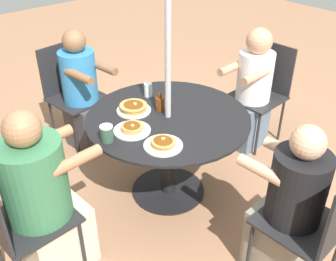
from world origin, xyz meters
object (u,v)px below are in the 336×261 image
at_px(coffee_cup, 107,134).
at_px(drinking_glass_a, 148,90).
at_px(diner_north, 251,94).
at_px(patio_chair_east, 71,88).
at_px(patio_table, 168,136).
at_px(diner_south, 44,203).
at_px(diner_east, 83,95).
at_px(pancake_plate_a, 134,108).
at_px(pancake_plate_c, 163,144).
at_px(patio_chair_north, 263,87).
at_px(patio_chair_south, 15,218).
at_px(diner_west, 288,209).
at_px(pancake_plate_b, 132,129).
at_px(syrup_bottle, 160,103).
at_px(patio_chair_west, 317,221).

height_order(coffee_cup, drinking_glass_a, coffee_cup).
bearing_deg(diner_north, patio_chair_east, 43.11).
height_order(patio_table, diner_south, diner_south).
distance_m(diner_east, pancake_plate_a, 0.83).
xyz_separation_m(patio_table, patio_chair_east, (1.21, 0.14, -0.01)).
xyz_separation_m(coffee_cup, drinking_glass_a, (0.33, -0.61, -0.00)).
height_order(diner_east, diner_south, diner_south).
relative_size(patio_chair_east, pancake_plate_c, 3.63).
xyz_separation_m(patio_chair_north, patio_chair_south, (-0.11, 2.44, 0.00)).
xyz_separation_m(diner_west, pancake_plate_b, (1.05, 0.36, 0.23)).
distance_m(patio_table, syrup_bottle, 0.25).
height_order(patio_table, patio_chair_west, patio_chair_west).
bearing_deg(pancake_plate_b, coffee_cup, 87.15).
relative_size(diner_north, patio_chair_south, 1.22).
xyz_separation_m(diner_south, pancake_plate_c, (-0.21, -0.76, 0.20)).
height_order(patio_chair_east, patio_chair_south, same).
bearing_deg(diner_east, pancake_plate_c, 76.46).
relative_size(syrup_bottle, drinking_glass_a, 1.30).
relative_size(patio_chair_east, patio_chair_south, 1.00).
bearing_deg(patio_chair_north, coffee_cup, 88.69).
xyz_separation_m(patio_table, patio_chair_south, (-0.06, 1.22, -0.01)).
bearing_deg(drinking_glass_a, pancake_plate_a, 116.98).
bearing_deg(pancake_plate_a, patio_table, -148.21).
distance_m(patio_chair_north, pancake_plate_c, 1.54).
bearing_deg(pancake_plate_c, pancake_plate_b, 8.40).
relative_size(pancake_plate_a, coffee_cup, 2.24).
xyz_separation_m(patio_chair_south, drinking_glass_a, (0.41, -1.32, 0.23)).
height_order(diner_north, pancake_plate_a, diner_north).
bearing_deg(patio_chair_east, diner_north, 128.55).
relative_size(patio_chair_north, patio_chair_south, 1.00).
relative_size(pancake_plate_c, syrup_bottle, 1.81).
relative_size(diner_east, patio_chair_south, 1.21).
distance_m(pancake_plate_c, syrup_bottle, 0.49).
relative_size(patio_chair_west, drinking_glass_a, 8.56).
xyz_separation_m(patio_chair_east, pancake_plate_b, (-1.20, 0.18, 0.19)).
height_order(patio_chair_south, pancake_plate_a, patio_chair_south).
height_order(syrup_bottle, coffee_cup, syrup_bottle).
relative_size(diner_east, diner_west, 1.03).
height_order(patio_chair_west, pancake_plate_c, patio_chair_west).
bearing_deg(pancake_plate_a, patio_chair_east, 0.04).
bearing_deg(patio_chair_east, diner_west, 88.07).
relative_size(diner_south, syrup_bottle, 8.26).
height_order(diner_south, syrup_bottle, diner_south).
bearing_deg(patio_chair_north, diner_east, 51.48).
distance_m(patio_chair_east, patio_chair_south, 1.67).
bearing_deg(pancake_plate_a, diner_west, -171.65).
bearing_deg(drinking_glass_a, diner_south, 109.54).
xyz_separation_m(diner_east, pancake_plate_b, (-1.02, 0.20, 0.20)).
bearing_deg(patio_table, patio_chair_south, 92.97).
height_order(patio_chair_north, patio_chair_south, same).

